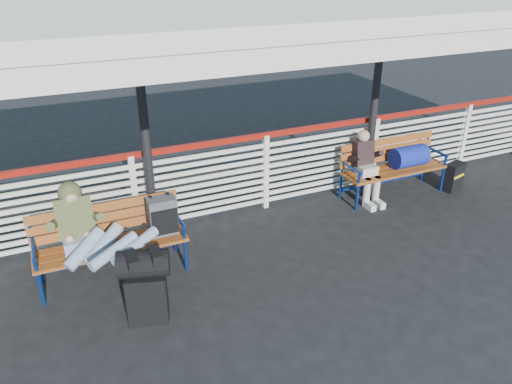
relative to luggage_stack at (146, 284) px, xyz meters
name	(u,v)px	position (x,y,z in m)	size (l,w,h in m)	color
ground	(328,270)	(2.29, -0.01, -0.48)	(60.00, 60.00, 0.00)	black
fence	(266,169)	(2.29, 1.89, 0.18)	(12.08, 0.08, 1.24)	silver
canopy	(306,11)	(2.29, 0.86, 2.56)	(12.60, 3.60, 3.16)	silver
luggage_stack	(146,284)	(0.00, 0.00, 0.00)	(0.59, 0.44, 0.88)	black
bench_left	(128,228)	(0.03, 1.03, 0.13)	(1.80, 0.56, 0.95)	#A75020
bench_right	(401,159)	(4.53, 1.48, 0.12)	(1.80, 0.56, 0.92)	#A75020
traveler_man	(100,240)	(-0.35, 0.69, 0.25)	(0.94, 1.64, 0.77)	#8FA6C1
companion_person	(366,166)	(3.85, 1.47, 0.12)	(0.32, 0.66, 1.15)	#BBB8AA
suitcase_side	(454,177)	(5.45, 1.17, -0.24)	(0.38, 0.29, 0.48)	black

